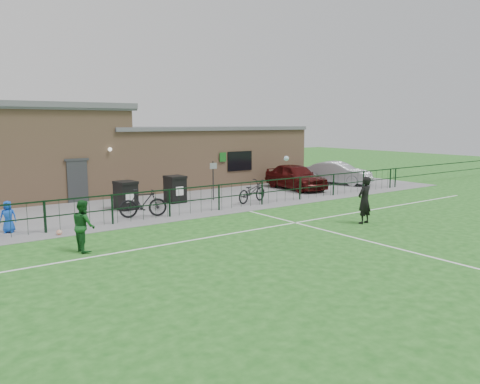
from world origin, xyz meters
TOP-DOWN VIEW (x-y plane):
  - ground at (0.00, 0.00)m, footprint 90.00×90.00m
  - paving_strip at (0.00, 13.50)m, footprint 34.00×13.00m
  - pitch_line_touch at (0.00, 7.80)m, footprint 28.00×0.10m
  - pitch_line_mid at (0.00, 4.00)m, footprint 28.00×0.10m
  - pitch_line_perp at (2.00, 0.00)m, footprint 0.10×16.00m
  - perimeter_fence at (0.00, 8.00)m, footprint 28.00×0.10m
  - wheelie_bin_left at (-2.34, 10.68)m, footprint 0.90×1.00m
  - wheelie_bin_right at (0.39, 11.04)m, footprint 0.84×0.95m
  - sign_post at (2.30, 10.51)m, footprint 0.08×0.08m
  - car_maroon at (8.42, 10.96)m, footprint 2.20×4.62m
  - car_silver at (12.29, 11.17)m, footprint 2.96×4.59m
  - bicycle_d at (-2.45, 8.55)m, footprint 2.06×1.10m
  - bicycle_e at (3.48, 8.79)m, footprint 2.22×1.30m
  - spectator_child at (-7.58, 8.83)m, footprint 0.66×0.55m
  - goalkeeper_kick at (4.10, 2.39)m, footprint 1.46×3.91m
  - outfield_player at (-6.13, 4.80)m, footprint 0.63×0.80m
  - ball_ground at (-6.20, 7.38)m, footprint 0.20×0.20m
  - clubhouse at (-0.88, 16.50)m, footprint 24.25×5.40m

SIDE VIEW (x-z plane):
  - ground at x=0.00m, z-range 0.00..0.00m
  - pitch_line_touch at x=0.00m, z-range 0.00..0.01m
  - pitch_line_mid at x=0.00m, z-range 0.00..0.01m
  - pitch_line_perp at x=2.00m, z-range 0.00..0.01m
  - paving_strip at x=0.00m, z-range 0.00..0.02m
  - ball_ground at x=-6.20m, z-range 0.00..0.20m
  - bicycle_e at x=3.48m, z-range 0.02..1.12m
  - spectator_child at x=-7.58m, z-range 0.02..1.18m
  - perimeter_fence at x=0.00m, z-range 0.00..1.20m
  - bicycle_d at x=-2.45m, z-range 0.02..1.21m
  - wheelie_bin_left at x=-2.34m, z-range 0.02..1.23m
  - wheelie_bin_right at x=0.39m, z-range 0.02..1.26m
  - car_silver at x=12.29m, z-range 0.02..1.45m
  - car_maroon at x=8.42m, z-range 0.02..1.54m
  - outfield_player at x=-6.13m, z-range 0.00..1.62m
  - goalkeeper_kick at x=4.10m, z-range -0.29..2.22m
  - sign_post at x=2.30m, z-range 0.02..2.02m
  - clubhouse at x=-0.88m, z-range -0.26..4.70m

